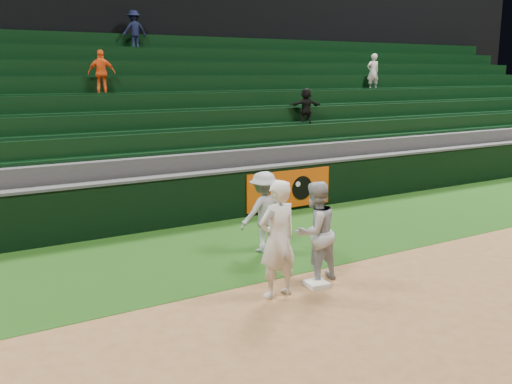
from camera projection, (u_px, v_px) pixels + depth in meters
ground at (311, 295)px, 9.48m from camera, size 70.00×70.00×0.00m
foul_grass at (226, 248)px, 11.99m from camera, size 36.00×4.20×0.01m
upper_deck at (53, 12)px, 22.84m from camera, size 40.00×12.00×12.00m
first_base at (317, 284)px, 9.85m from camera, size 0.39×0.39×0.08m
first_baseman at (277, 239)px, 9.23m from camera, size 0.74×0.52×1.95m
baserunner at (315, 232)px, 9.94m from camera, size 0.95×0.78×1.79m
base_coach at (264, 212)px, 11.63m from camera, size 1.12×0.70×1.66m
field_wall at (183, 199)px, 13.71m from camera, size 36.00×0.45×1.25m
stadium_seating at (128, 140)px, 16.63m from camera, size 36.00×5.95×5.56m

